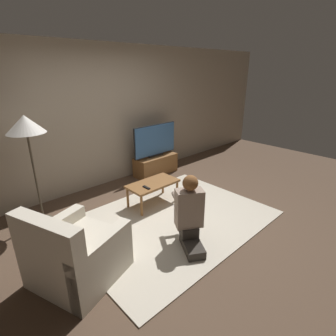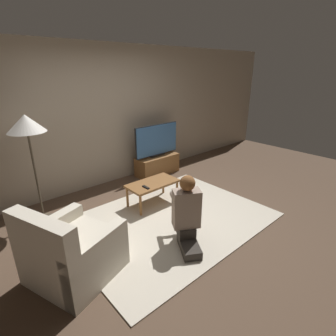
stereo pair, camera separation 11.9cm
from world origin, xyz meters
The scene contains 10 objects.
ground_plane centered at (0.00, 0.00, 0.00)m, with size 10.00×10.00×0.00m, color brown.
wall_back centered at (0.00, 1.93, 1.30)m, with size 10.00×0.06×2.60m.
rug centered at (0.00, 0.00, 0.01)m, with size 2.90×2.17×0.02m.
tv_stand centered at (1.05, 1.57, 0.20)m, with size 0.95×0.39×0.41m.
tv centered at (1.05, 1.58, 0.75)m, with size 1.08×0.08×0.67m.
coffee_table centered at (0.13, 0.57, 0.35)m, with size 0.86×0.45×0.40m.
floor_lamp centered at (-1.42, 1.30, 1.41)m, with size 0.50×0.50×1.60m.
armchair centered at (-1.55, -0.14, 0.30)m, with size 1.06×1.06×0.90m.
person_kneeling centered at (-0.23, -0.56, 0.48)m, with size 0.62×0.81×0.95m.
remote centered at (-0.08, 0.48, 0.41)m, with size 0.04×0.15×0.02m.
Camera 2 is at (-2.32, -2.54, 2.17)m, focal length 28.00 mm.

